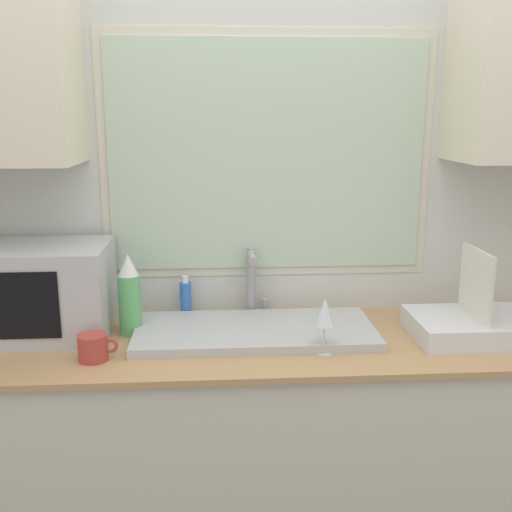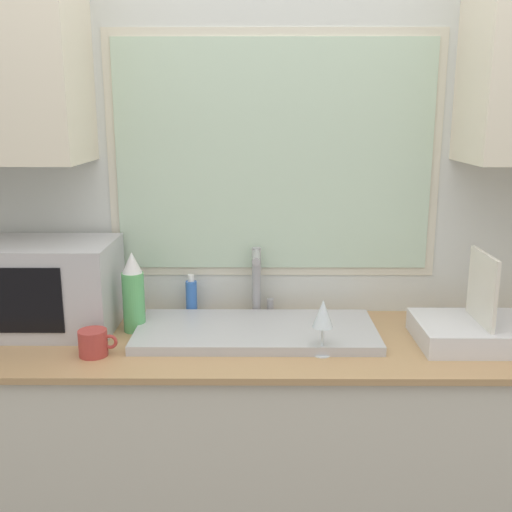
{
  "view_description": "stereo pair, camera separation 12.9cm",
  "coord_description": "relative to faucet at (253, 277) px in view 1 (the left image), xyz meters",
  "views": [
    {
      "loc": [
        -0.18,
        -1.52,
        1.62
      ],
      "look_at": [
        -0.06,
        0.25,
        1.2
      ],
      "focal_mm": 42.0,
      "sensor_mm": 36.0,
      "label": 1
    },
    {
      "loc": [
        -0.05,
        -1.52,
        1.62
      ],
      "look_at": [
        -0.06,
        0.25,
        1.2
      ],
      "focal_mm": 42.0,
      "sensor_mm": 36.0,
      "label": 2
    }
  ],
  "objects": [
    {
      "name": "wine_glass",
      "position": [
        0.19,
        -0.35,
        -0.02
      ],
      "size": [
        0.06,
        0.06,
        0.17
      ],
      "color": "silver",
      "rests_on": "countertop"
    },
    {
      "name": "sink_basin",
      "position": [
        -0.0,
        -0.19,
        -0.13
      ],
      "size": [
        0.77,
        0.35,
        0.03
      ],
      "color": "#B2B2B7",
      "rests_on": "countertop"
    },
    {
      "name": "dish_rack",
      "position": [
        0.69,
        -0.25,
        -0.1
      ],
      "size": [
        0.39,
        0.28,
        0.29
      ],
      "color": "silver",
      "rests_on": "countertop"
    },
    {
      "name": "soap_bottle",
      "position": [
        -0.24,
        0.01,
        -0.08
      ],
      "size": [
        0.04,
        0.04,
        0.15
      ],
      "color": "blue",
      "rests_on": "countertop"
    },
    {
      "name": "wall_back",
      "position": [
        0.06,
        0.05,
        0.35
      ],
      "size": [
        6.0,
        0.38,
        2.6
      ],
      "color": "silver",
      "rests_on": "ground_plane"
    },
    {
      "name": "spray_bottle",
      "position": [
        -0.41,
        -0.14,
        -0.01
      ],
      "size": [
        0.07,
        0.07,
        0.27
      ],
      "color": "#59B266",
      "rests_on": "countertop"
    },
    {
      "name": "faucet",
      "position": [
        0.0,
        0.0,
        0.0
      ],
      "size": [
        0.08,
        0.16,
        0.25
      ],
      "color": "#99999E",
      "rests_on": "countertop"
    },
    {
      "name": "countertop",
      "position": [
        0.06,
        -0.22,
        -0.6
      ],
      "size": [
        2.21,
        0.59,
        0.92
      ],
      "color": "beige",
      "rests_on": "ground_plane"
    },
    {
      "name": "microwave",
      "position": [
        -0.72,
        -0.12,
        0.0
      ],
      "size": [
        0.48,
        0.32,
        0.3
      ],
      "color": "#B2B2B7",
      "rests_on": "countertop"
    },
    {
      "name": "mug_near_sink",
      "position": [
        -0.49,
        -0.35,
        -0.1
      ],
      "size": [
        0.12,
        0.09,
        0.08
      ],
      "color": "#A53833",
      "rests_on": "countertop"
    }
  ]
}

